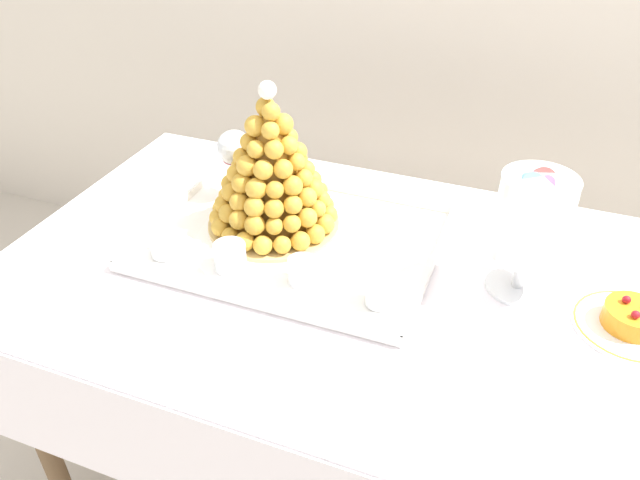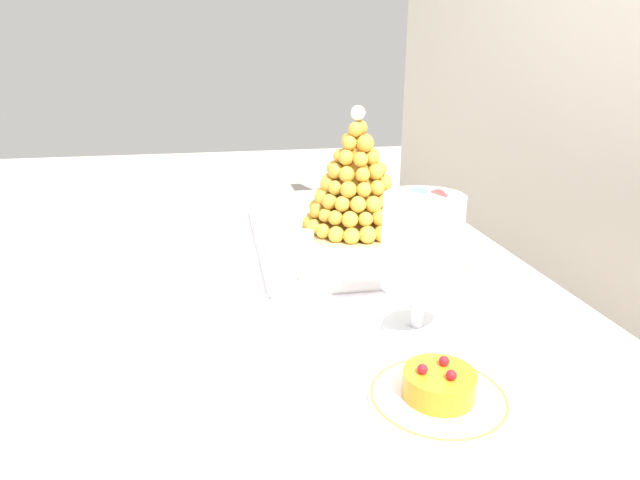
# 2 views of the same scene
# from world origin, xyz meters

# --- Properties ---
(buffet_table) EXTENTS (1.32, 0.81, 0.79)m
(buffet_table) POSITION_xyz_m (0.00, 0.00, 0.69)
(buffet_table) COLOR brown
(buffet_table) RESTS_ON ground_plane
(serving_tray) EXTENTS (0.57, 0.44, 0.02)m
(serving_tray) POSITION_xyz_m (-0.13, 0.05, 0.80)
(serving_tray) COLOR white
(serving_tray) RESTS_ON buffet_table
(croquembouche) EXTENTS (0.27, 0.27, 0.31)m
(croquembouche) POSITION_xyz_m (-0.19, 0.08, 0.92)
(croquembouche) COLOR tan
(croquembouche) RESTS_ON serving_tray
(dessert_cup_left) EXTENTS (0.05, 0.05, 0.05)m
(dessert_cup_left) POSITION_xyz_m (-0.34, -0.09, 0.82)
(dessert_cup_left) COLOR silver
(dessert_cup_left) RESTS_ON serving_tray
(dessert_cup_mid_left) EXTENTS (0.06, 0.06, 0.05)m
(dessert_cup_mid_left) POSITION_xyz_m (-0.20, -0.08, 0.83)
(dessert_cup_mid_left) COLOR silver
(dessert_cup_mid_left) RESTS_ON serving_tray
(dessert_cup_centre) EXTENTS (0.05, 0.05, 0.05)m
(dessert_cup_centre) POSITION_xyz_m (-0.06, -0.07, 0.82)
(dessert_cup_centre) COLOR silver
(dessert_cup_centre) RESTS_ON serving_tray
(dessert_cup_mid_right) EXTENTS (0.05, 0.05, 0.05)m
(dessert_cup_mid_right) POSITION_xyz_m (0.09, -0.08, 0.83)
(dessert_cup_mid_right) COLOR silver
(dessert_cup_mid_right) RESTS_ON serving_tray
(macaron_goblet) EXTENTS (0.13, 0.13, 0.25)m
(macaron_goblet) POSITION_xyz_m (0.31, 0.06, 0.94)
(macaron_goblet) COLOR white
(macaron_goblet) RESTS_ON buffet_table
(fruit_tart_plate) EXTENTS (0.19, 0.19, 0.05)m
(fruit_tart_plate) POSITION_xyz_m (0.50, 0.02, 0.81)
(fruit_tart_plate) COLOR white
(fruit_tart_plate) RESTS_ON buffet_table
(wine_glass) EXTENTS (0.08, 0.08, 0.16)m
(wine_glass) POSITION_xyz_m (-0.31, 0.16, 0.91)
(wine_glass) COLOR silver
(wine_glass) RESTS_ON buffet_table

